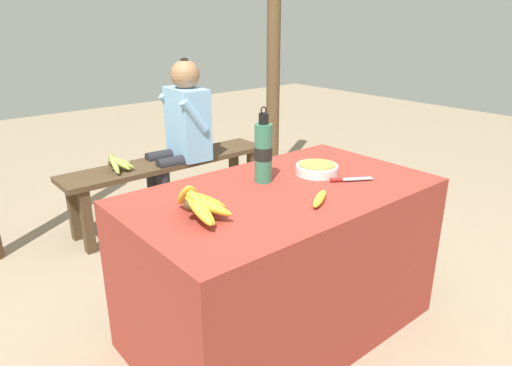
# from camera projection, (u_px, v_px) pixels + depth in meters

# --- Properties ---
(ground_plane) EXTENTS (12.00, 12.00, 0.00)m
(ground_plane) POSITION_uv_depth(u_px,v_px,m) (280.00, 326.00, 2.21)
(ground_plane) COLOR gray
(market_counter) EXTENTS (1.36, 0.78, 0.71)m
(market_counter) POSITION_uv_depth(u_px,v_px,m) (281.00, 262.00, 2.09)
(market_counter) COLOR maroon
(market_counter) RESTS_ON ground_plane
(banana_bunch_ripe) EXTENTS (0.18, 0.31, 0.15)m
(banana_bunch_ripe) POSITION_uv_depth(u_px,v_px,m) (199.00, 202.00, 1.66)
(banana_bunch_ripe) COLOR #4C381E
(banana_bunch_ripe) RESTS_ON market_counter
(serving_bowl) EXTENTS (0.20, 0.20, 0.05)m
(serving_bowl) POSITION_uv_depth(u_px,v_px,m) (317.00, 168.00, 2.15)
(serving_bowl) COLOR white
(serving_bowl) RESTS_ON market_counter
(water_bottle) EXTENTS (0.08, 0.08, 0.34)m
(water_bottle) POSITION_uv_depth(u_px,v_px,m) (264.00, 152.00, 2.02)
(water_bottle) COLOR #337556
(water_bottle) RESTS_ON market_counter
(loose_banana_front) EXTENTS (0.17, 0.12, 0.04)m
(loose_banana_front) POSITION_uv_depth(u_px,v_px,m) (320.00, 199.00, 1.82)
(loose_banana_front) COLOR gold
(loose_banana_front) RESTS_ON market_counter
(knife) EXTENTS (0.18, 0.12, 0.02)m
(knife) POSITION_uv_depth(u_px,v_px,m) (345.00, 179.00, 2.06)
(knife) COLOR #BCBCC1
(knife) RESTS_ON market_counter
(wooden_bench) EXTENTS (1.53, 0.32, 0.46)m
(wooden_bench) POSITION_uv_depth(u_px,v_px,m) (170.00, 170.00, 3.27)
(wooden_bench) COLOR #4C3823
(wooden_bench) RESTS_ON ground_plane
(seated_vendor) EXTENTS (0.42, 0.40, 1.15)m
(seated_vendor) POSITION_uv_depth(u_px,v_px,m) (182.00, 128.00, 3.21)
(seated_vendor) COLOR #232328
(seated_vendor) RESTS_ON ground_plane
(banana_bunch_green) EXTENTS (0.16, 0.26, 0.14)m
(banana_bunch_green) POSITION_uv_depth(u_px,v_px,m) (117.00, 162.00, 2.98)
(banana_bunch_green) COLOR #4C381E
(banana_bunch_green) RESTS_ON wooden_bench
(support_post_far) EXTENTS (0.12, 0.12, 2.34)m
(support_post_far) POSITION_uv_depth(u_px,v_px,m) (274.00, 47.00, 3.83)
(support_post_far) COLOR brown
(support_post_far) RESTS_ON ground_plane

